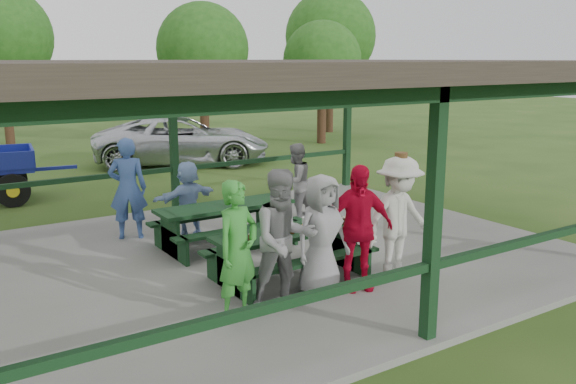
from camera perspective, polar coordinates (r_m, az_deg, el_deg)
ground at (r=10.52m, az=-2.22°, el=-6.31°), size 90.00×90.00×0.00m
concrete_slab at (r=10.50m, az=-2.23°, el=-6.06°), size 10.00×8.00×0.10m
pavilion_structure at (r=9.96m, az=-2.38°, el=11.22°), size 10.60×8.60×3.24m
picnic_table_near at (r=9.23m, az=0.09°, el=-5.29°), size 2.38×1.39×0.75m
picnic_table_far at (r=10.88m, az=-5.84°, el=-2.59°), size 2.46×1.39×0.75m
table_setting at (r=9.17m, az=0.23°, el=-3.35°), size 2.29×0.45×0.10m
contestant_green at (r=7.75m, az=-4.72°, el=-5.45°), size 0.76×0.61×1.80m
contestant_grey_left at (r=8.02m, az=-0.36°, el=-4.49°), size 1.05×0.89×1.88m
contestant_grey_mid at (r=8.52m, az=3.17°, el=-4.05°), size 0.85×0.56×1.73m
contestant_red at (r=8.75m, az=6.48°, el=-3.33°), size 1.16×0.78×1.83m
contestant_white_fedora at (r=9.24m, az=10.31°, el=-2.42°), size 1.21×0.70×1.93m
spectator_lblue at (r=11.45m, az=-9.33°, el=-0.66°), size 1.39×0.68×1.44m
spectator_blue at (r=11.54m, az=-14.76°, el=0.33°), size 0.80×0.67×1.88m
spectator_grey at (r=12.55m, az=0.73°, el=0.99°), size 0.92×0.82×1.58m
pickup_truck at (r=20.05m, az=-9.83°, el=4.77°), size 6.11×4.68×1.54m
tree_left at (r=26.71m, az=-25.33°, el=12.95°), size 3.94×3.94×6.15m
tree_mid at (r=24.01m, az=-8.00°, el=13.09°), size 3.51×3.51×5.48m
tree_right at (r=24.67m, az=3.22°, el=12.17°), size 3.10×3.10×4.85m
tree_far_right at (r=28.50m, az=4.00°, el=14.30°), size 4.09×4.09×6.39m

